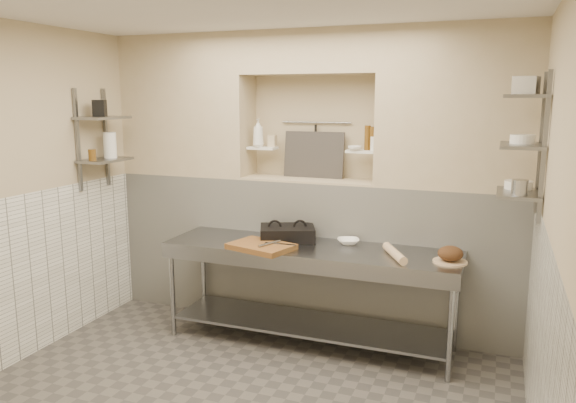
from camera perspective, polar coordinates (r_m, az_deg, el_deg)
The scene contains 46 objects.
wall_left at distance 5.08m, azimuth -27.23°, elevation 0.39°, with size 0.10×3.90×2.80m, color tan.
wall_right at distance 3.44m, azimuth 26.11°, elevation -3.89°, with size 0.10×3.90×2.80m, color tan.
wall_back at distance 5.65m, azimuth 3.09°, elevation 2.47°, with size 4.00×0.10×2.80m, color tan.
backwall_lower at distance 5.56m, azimuth 2.23°, elevation -5.03°, with size 4.00×0.40×1.40m, color white.
alcove_sill at distance 5.41m, azimuth 2.28°, elevation 2.23°, with size 1.30×0.40×0.02m, color tan.
backwall_pillar_left at distance 5.91m, azimuth -10.11°, elevation 9.50°, with size 1.35×0.40×1.40m, color tan.
backwall_pillar_right at distance 5.09m, azimuth 16.81°, elevation 9.07°, with size 1.35×0.40×1.40m, color tan.
backwall_header at distance 5.37m, azimuth 2.38°, elevation 14.90°, with size 1.30×0.40×0.40m, color tan.
wainscot_left at distance 5.19m, azimuth -26.13°, elevation -7.28°, with size 0.02×3.90×1.40m, color white.
wainscot_right at distance 3.66m, azimuth 24.23°, elevation -14.52°, with size 0.02×3.90×1.40m, color white.
alcove_shelf_left at distance 5.55m, azimuth -2.61°, elevation 5.46°, with size 0.28×0.16×0.03m, color white.
alcove_shelf_right at distance 5.24m, azimuth 7.52°, elevation 5.07°, with size 0.28×0.16×0.03m, color white.
utensil_rail at distance 5.52m, azimuth 2.89°, elevation 8.03°, with size 0.02×0.02×0.70m, color gray.
hanging_steel at distance 5.51m, azimuth 2.81°, elevation 6.25°, with size 0.02×0.02×0.30m, color black.
splash_panel at distance 5.48m, azimuth 2.64°, elevation 4.76°, with size 0.60×0.02×0.45m, color #383330.
shelf_rail_left_a at distance 5.88m, azimuth -18.01°, elevation 6.22°, with size 0.03×0.03×0.95m, color slate.
shelf_rail_left_b at distance 5.58m, azimuth -20.58°, elevation 5.85°, with size 0.03×0.03×0.95m, color slate.
wall_shelf_left_lower at distance 5.66m, azimuth -18.09°, elevation 4.03°, with size 0.30×0.50×0.03m, color slate.
wall_shelf_left_upper at distance 5.63m, azimuth -18.32°, elevation 8.07°, with size 0.30×0.50×0.03m, color slate.
shelf_rail_right_a at distance 4.60m, azimuth 24.30°, elevation 5.35°, with size 0.03×0.03×1.05m, color slate.
shelf_rail_right_b at distance 4.20m, azimuth 24.59°, elevation 4.92°, with size 0.03×0.03×1.05m, color slate.
wall_shelf_right_lower at distance 4.43m, azimuth 22.36°, elevation 0.76°, with size 0.30×0.50×0.03m, color slate.
wall_shelf_right_mid at distance 4.39m, azimuth 22.68°, elevation 5.27°, with size 0.30×0.50×0.03m, color slate.
wall_shelf_right_upper at distance 4.38m, azimuth 23.01°, elevation 9.83°, with size 0.30×0.50×0.03m, color slate.
prep_table at distance 5.00m, azimuth 2.17°, elevation -7.50°, with size 2.60×0.70×0.90m.
panini_press at distance 5.13m, azimuth -0.07°, elevation -3.28°, with size 0.59×0.52×0.13m.
cutting_board at distance 4.86m, azimuth -2.74°, elevation -4.59°, with size 0.52×0.37×0.05m, color brown.
knife_blade at distance 4.84m, azimuth -0.80°, elevation -4.34°, with size 0.28×0.03×0.01m, color gray.
tongs at distance 4.82m, azimuth -1.90°, elevation -4.30°, with size 0.02×0.02×0.26m, color gray.
mixing_bowl at distance 5.05m, azimuth 6.14°, elevation -4.05°, with size 0.20×0.20×0.05m, color white.
rolling_pin at distance 4.69m, azimuth 10.78°, elevation -5.19°, with size 0.07×0.07×0.47m, color #D9B07F.
bread_board at distance 4.66m, azimuth 16.14°, elevation -5.89°, with size 0.27×0.27×0.02m, color #D9B07F.
bread_loaf at distance 4.64m, azimuth 16.18°, elevation -5.09°, with size 0.20×0.20×0.12m, color #4C2D19.
bottle_soap at distance 5.51m, azimuth -3.04°, elevation 6.97°, with size 0.11×0.11×0.27m, color white.
jar_alcove at distance 5.55m, azimuth -1.60°, elevation 6.17°, with size 0.07×0.07×0.11m, color tan.
bowl_alcove at distance 5.20m, azimuth 6.79°, elevation 5.41°, with size 0.13×0.13×0.04m, color white.
condiment_a at distance 5.21m, azimuth 8.60°, elevation 6.34°, with size 0.06×0.06×0.22m, color #583811.
condiment_b at distance 5.23m, azimuth 8.08°, elevation 6.42°, with size 0.06×0.06×0.23m, color #583811.
condiment_c at distance 5.20m, azimuth 8.76°, elevation 5.84°, with size 0.07×0.07×0.13m, color white.
jug_left at distance 5.71m, azimuth -17.64°, elevation 5.48°, with size 0.12×0.12×0.25m, color white.
jar_left at distance 5.52m, azimuth -19.27°, elevation 4.49°, with size 0.07×0.07×0.11m, color #583811.
box_left_upper at distance 5.60m, azimuth -18.59°, elevation 8.97°, with size 0.11×0.11×0.16m, color black.
bowl_right at distance 4.56m, azimuth 22.36°, elevation 1.57°, with size 0.20×0.20×0.06m, color white.
canister_right at distance 4.25m, azimuth 22.47°, elevation 1.30°, with size 0.11×0.11×0.11m, color gray.
bowl_right_mid at distance 4.42m, azimuth 22.71°, elevation 5.87°, with size 0.17×0.17×0.06m, color white.
basket_right at distance 4.45m, azimuth 23.05°, elevation 10.80°, with size 0.16×0.20×0.13m, color gray.
Camera 1 is at (1.70, -3.33, 2.19)m, focal length 35.00 mm.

